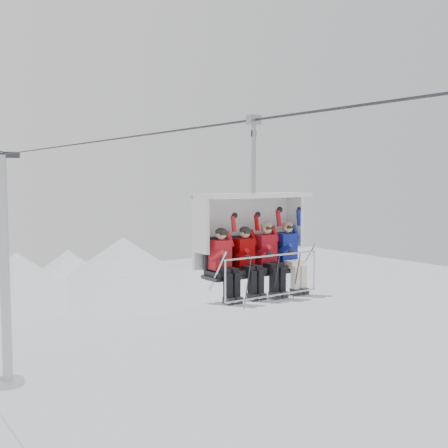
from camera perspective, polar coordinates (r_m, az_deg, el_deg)
lift_tower_right at (r=34.64m, az=-21.35°, el=-5.96°), size 2.00×1.80×13.48m
haul_cable at (r=13.67m, az=0.00°, el=10.12°), size 0.06×50.00×0.06m
chairlift_carrier at (r=12.84m, az=2.61°, el=-0.92°), size 2.74×1.17×3.98m
skier_far_left at (r=12.10m, az=-0.09°, el=-3.74°), size 0.43×1.69×1.70m
skier_center_left at (r=12.47m, az=2.35°, el=-3.50°), size 0.43×1.69×1.69m
skier_center_right at (r=12.85m, az=4.53°, el=-3.12°), size 0.46×1.69×1.80m
skier_far_right at (r=13.26m, az=6.66°, el=-2.92°), size 0.46×1.69×1.79m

